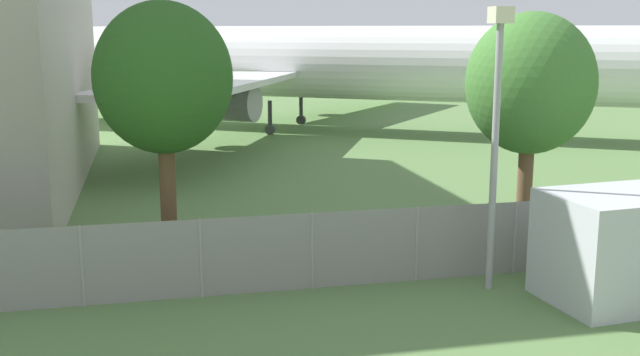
% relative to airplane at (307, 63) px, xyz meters
% --- Properties ---
extents(perimeter_fence, '(56.07, 0.07, 1.80)m').
position_rel_airplane_xyz_m(perimeter_fence, '(-5.63, -27.38, -3.08)').
color(perimeter_fence, gray).
rests_on(perimeter_fence, ground).
extents(airplane, '(41.19, 34.10, 12.40)m').
position_rel_airplane_xyz_m(airplane, '(0.00, 0.00, 0.00)').
color(airplane, white).
rests_on(airplane, ground).
extents(portable_cabin, '(3.61, 2.67, 2.42)m').
position_rel_airplane_xyz_m(portable_cabin, '(0.95, -29.61, -2.77)').
color(portable_cabin, silver).
rests_on(portable_cabin, ground).
extents(tree_near_hangar, '(3.24, 3.24, 6.59)m').
position_rel_airplane_xyz_m(tree_near_hangar, '(-8.81, -25.65, 0.79)').
color(tree_near_hangar, brown).
rests_on(tree_near_hangar, ground).
extents(tree_behind_benches, '(3.69, 3.69, 6.43)m').
position_rel_airplane_xyz_m(tree_behind_benches, '(1.48, -23.98, 0.39)').
color(tree_behind_benches, brown).
rests_on(tree_behind_benches, ground).
extents(light_mast, '(0.44, 0.44, 6.41)m').
position_rel_airplane_xyz_m(light_mast, '(-1.63, -28.29, 0.04)').
color(light_mast, '#99999E').
rests_on(light_mast, ground).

